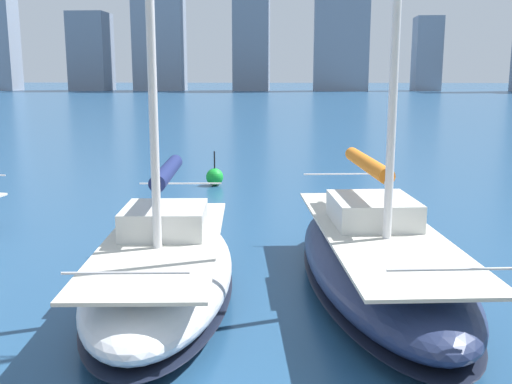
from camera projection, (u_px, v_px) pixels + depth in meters
name	position (u px, v px, depth m)	size (l,w,h in m)	color
city_skyline	(295.00, 8.00, 153.74)	(167.72, 15.36, 52.73)	gray
sailboat_orange	(377.00, 257.00, 12.26)	(3.80, 8.98, 12.81)	navy
sailboat_navy	(163.00, 265.00, 11.77)	(3.35, 7.72, 12.56)	white
channel_buoy	(215.00, 177.00, 24.17)	(0.70, 0.70, 1.40)	green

